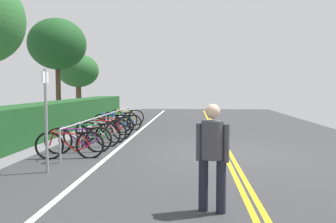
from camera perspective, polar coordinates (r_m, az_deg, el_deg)
The scene contains 20 objects.
ground_plane at distance 9.84m, azimuth 9.63°, elevation -6.82°, with size 37.76×10.41×0.05m, color #353538.
centre_line_yellow_inner at distance 9.84m, azimuth 10.10°, elevation -6.66°, with size 33.99×0.10×0.00m, color gold.
centre_line_yellow_outer at distance 9.82m, azimuth 9.16°, elevation -6.67°, with size 33.99×0.10×0.00m, color gold.
bike_lane_stripe_white at distance 10.03m, azimuth -8.68°, elevation -6.44°, with size 33.99×0.12×0.00m, color white.
bike_rack at distance 12.84m, azimuth -10.20°, elevation -1.34°, with size 8.86×0.05×0.83m.
bicycle_0 at distance 9.20m, azimuth -15.85°, elevation -5.31°, with size 0.48×1.72×0.75m.
bicycle_1 at distance 9.91m, azimuth -14.45°, elevation -4.55°, with size 0.65×1.76×0.77m.
bicycle_2 at distance 10.74m, azimuth -12.36°, elevation -3.80°, with size 0.54×1.69×0.79m.
bicycle_3 at distance 11.64m, azimuth -11.01°, elevation -3.22°, with size 0.46×1.79×0.77m.
bicycle_4 at distance 12.36m, azimuth -10.06°, elevation -2.85°, with size 0.46×1.77×0.74m.
bicycle_5 at distance 13.23m, azimuth -9.47°, elevation -2.37°, with size 0.57×1.76×0.75m.
bicycle_6 at distance 14.19m, azimuth -9.27°, elevation -1.87°, with size 0.56×1.69×0.78m.
bicycle_7 at distance 15.00m, azimuth -7.52°, elevation -1.69°, with size 0.53×1.74×0.70m.
bicycle_8 at distance 15.86m, azimuth -7.89°, elevation -1.29°, with size 0.48×1.67×0.75m.
bicycle_9 at distance 16.70m, azimuth -6.97°, elevation -0.95°, with size 0.46×1.74×0.79m.
pedestrian at distance 5.07m, azimuth 7.33°, elevation -6.46°, with size 0.32×0.48×1.58m.
sign_post_near at distance 7.74m, azimuth -19.48°, elevation 0.17°, with size 0.36×0.06×2.20m.
hedge_backdrop at distance 15.00m, azimuth -17.58°, elevation -0.77°, with size 17.81×1.31×1.22m, color #1C4C21.
tree_far_right at distance 17.30m, azimuth -17.77°, elevation 10.47°, with size 2.68×2.68×5.02m.
tree_extra at distance 22.26m, azimuth -14.58°, elevation 6.47°, with size 2.53×2.53×3.86m.
Camera 1 is at (-9.61, 0.95, 1.83)m, focal length 36.99 mm.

